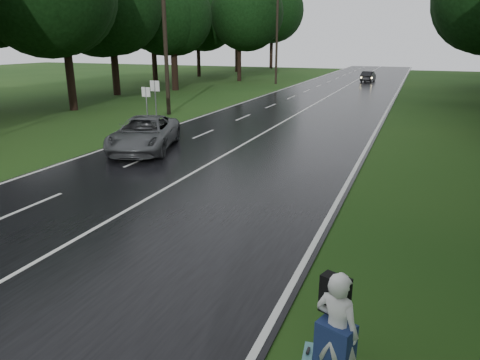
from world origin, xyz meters
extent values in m
plane|color=#1F3F13|center=(0.00, 0.00, 0.00)|extent=(160.00, 160.00, 0.00)
cube|color=black|center=(0.00, 20.00, 0.02)|extent=(12.00, 140.00, 0.04)
cube|color=silver|center=(0.00, 20.00, 0.04)|extent=(0.12, 140.00, 0.01)
imported|color=#474A4C|center=(-3.92, 9.69, 0.81)|extent=(4.21, 6.05, 1.53)
imported|color=black|center=(1.60, 52.08, 0.68)|extent=(1.61, 3.99, 1.29)
imported|color=silver|center=(7.11, -1.89, 0.94)|extent=(0.80, 0.65, 1.88)
cube|color=navy|center=(7.11, -1.89, 0.53)|extent=(0.61, 0.51, 1.05)
cube|color=black|center=(7.02, -1.63, 1.35)|extent=(0.48, 0.36, 0.60)
camera|label=1|loc=(7.83, -7.40, 4.94)|focal=32.74mm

